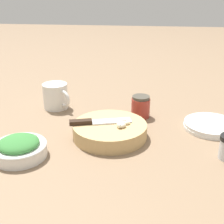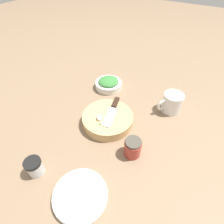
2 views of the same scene
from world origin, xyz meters
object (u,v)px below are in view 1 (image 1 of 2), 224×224
at_px(chef_knife, 97,122).
at_px(coffee_mug, 56,96).
at_px(plate_stack, 211,125).
at_px(honey_jar, 141,107).
at_px(cutting_board, 110,130).
at_px(herb_bowl, 19,148).
at_px(garlic_cloves, 122,124).

distance_m(chef_knife, coffee_mug, 0.29).
relative_size(plate_stack, honey_jar, 2.30).
bearing_deg(plate_stack, cutting_board, -162.86).
distance_m(plate_stack, honey_jar, 0.25).
bearing_deg(herb_bowl, honey_jar, 44.00).
xyz_separation_m(cutting_board, chef_knife, (-0.04, 0.00, 0.03)).
distance_m(chef_knife, garlic_cloves, 0.08).
height_order(cutting_board, garlic_cloves, garlic_cloves).
relative_size(chef_knife, garlic_cloves, 2.81).
distance_m(herb_bowl, plate_stack, 0.61).
xyz_separation_m(garlic_cloves, plate_stack, (0.29, 0.11, -0.04)).
bearing_deg(plate_stack, honey_jar, 163.40).
bearing_deg(garlic_cloves, plate_stack, 21.31).
bearing_deg(cutting_board, chef_knife, 177.24).
distance_m(garlic_cloves, herb_bowl, 0.30).
distance_m(cutting_board, garlic_cloves, 0.05).
height_order(garlic_cloves, plate_stack, garlic_cloves).
xyz_separation_m(herb_bowl, honey_jar, (0.32, 0.31, 0.01)).
relative_size(cutting_board, honey_jar, 2.94).
height_order(chef_knife, herb_bowl, same).
bearing_deg(chef_knife, cutting_board, 71.71).
xyz_separation_m(chef_knife, herb_bowl, (-0.19, -0.14, -0.02)).
height_order(cutting_board, herb_bowl, herb_bowl).
bearing_deg(honey_jar, cutting_board, -117.88).
height_order(coffee_mug, honey_jar, coffee_mug).
relative_size(cutting_board, herb_bowl, 1.50).
bearing_deg(garlic_cloves, cutting_board, 163.11).
xyz_separation_m(cutting_board, coffee_mug, (-0.23, 0.22, 0.02)).
height_order(chef_knife, plate_stack, chef_knife).
distance_m(coffee_mug, plate_stack, 0.57).
bearing_deg(honey_jar, plate_stack, -16.60).
relative_size(chef_knife, herb_bowl, 1.26).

